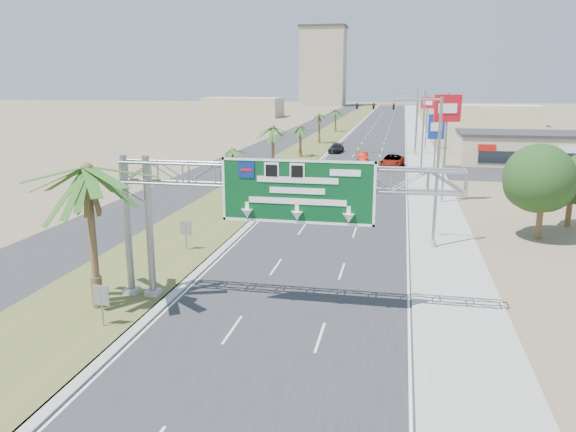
% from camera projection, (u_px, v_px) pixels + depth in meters
% --- Properties ---
extents(ground, '(600.00, 600.00, 0.00)m').
position_uv_depth(ground, '(229.00, 425.00, 18.32)').
color(ground, '#8C7A59').
rests_on(ground, ground).
extents(road, '(12.00, 300.00, 0.02)m').
position_uv_depth(road, '(378.00, 133.00, 123.17)').
color(road, '#28282B').
rests_on(road, ground).
extents(sidewalk_right, '(4.00, 300.00, 0.10)m').
position_uv_depth(sidewalk_right, '(418.00, 133.00, 121.52)').
color(sidewalk_right, '#9E9B93').
rests_on(sidewalk_right, ground).
extents(median_grass, '(7.00, 300.00, 0.12)m').
position_uv_depth(median_grass, '(333.00, 132.00, 125.08)').
color(median_grass, '#515D29').
rests_on(median_grass, ground).
extents(opposing_road, '(8.00, 300.00, 0.02)m').
position_uv_depth(opposing_road, '(302.00, 131.00, 126.44)').
color(opposing_road, '#28282B').
rests_on(opposing_road, ground).
extents(sign_gantry, '(16.75, 1.24, 7.50)m').
position_uv_depth(sign_gantry, '(267.00, 187.00, 26.58)').
color(sign_gantry, gray).
rests_on(sign_gantry, ground).
extents(palm_near, '(5.70, 5.70, 8.35)m').
position_uv_depth(palm_near, '(87.00, 170.00, 26.11)').
color(palm_near, brown).
rests_on(palm_near, ground).
extents(palm_row_b, '(3.99, 3.99, 5.95)m').
position_uv_depth(palm_row_b, '(232.00, 152.00, 49.51)').
color(palm_row_b, brown).
rests_on(palm_row_b, ground).
extents(palm_row_c, '(3.99, 3.99, 6.75)m').
position_uv_depth(palm_row_c, '(273.00, 129.00, 64.59)').
color(palm_row_c, brown).
rests_on(palm_row_c, ground).
extents(palm_row_d, '(3.99, 3.99, 5.45)m').
position_uv_depth(palm_row_d, '(300.00, 127.00, 82.03)').
color(palm_row_d, brown).
rests_on(palm_row_d, ground).
extents(palm_row_e, '(3.99, 3.99, 6.15)m').
position_uv_depth(palm_row_e, '(319.00, 115.00, 99.98)').
color(palm_row_e, brown).
rests_on(palm_row_e, ground).
extents(palm_row_f, '(3.99, 3.99, 5.75)m').
position_uv_depth(palm_row_f, '(336.00, 111.00, 123.90)').
color(palm_row_f, brown).
rests_on(palm_row_f, ground).
extents(streetlight_near, '(3.27, 0.44, 10.00)m').
position_uv_depth(streetlight_near, '(434.00, 179.00, 36.79)').
color(streetlight_near, gray).
rests_on(streetlight_near, ground).
extents(streetlight_mid, '(3.27, 0.44, 10.00)m').
position_uv_depth(streetlight_mid, '(421.00, 137.00, 65.39)').
color(streetlight_mid, gray).
rests_on(streetlight_mid, ground).
extents(streetlight_far, '(3.27, 0.44, 10.00)m').
position_uv_depth(streetlight_far, '(415.00, 118.00, 99.70)').
color(streetlight_far, gray).
rests_on(streetlight_far, ground).
extents(signal_mast, '(10.28, 0.71, 8.00)m').
position_uv_depth(signal_mast, '(403.00, 123.00, 84.80)').
color(signal_mast, gray).
rests_on(signal_mast, ground).
extents(store_building, '(18.00, 10.00, 4.00)m').
position_uv_depth(store_building, '(527.00, 149.00, 76.52)').
color(store_building, tan).
rests_on(store_building, ground).
extents(oak_near, '(4.50, 4.50, 6.80)m').
position_uv_depth(oak_near, '(544.00, 176.00, 39.16)').
color(oak_near, brown).
rests_on(oak_near, ground).
extents(oak_far, '(3.50, 3.50, 5.60)m').
position_uv_depth(oak_far, '(573.00, 178.00, 42.56)').
color(oak_far, brown).
rests_on(oak_far, ground).
extents(median_signback_a, '(0.75, 0.08, 2.08)m').
position_uv_depth(median_signback_a, '(101.00, 298.00, 25.21)').
color(median_signback_a, gray).
rests_on(median_signback_a, ground).
extents(median_signback_b, '(0.75, 0.08, 2.08)m').
position_uv_depth(median_signback_b, '(186.00, 230.00, 36.78)').
color(median_signback_b, gray).
rests_on(median_signback_b, ground).
extents(tower_distant, '(20.00, 16.00, 35.00)m').
position_uv_depth(tower_distant, '(323.00, 67.00, 258.69)').
color(tower_distant, tan).
rests_on(tower_distant, ground).
extents(building_distant_left, '(24.00, 14.00, 6.00)m').
position_uv_depth(building_distant_left, '(243.00, 107.00, 178.80)').
color(building_distant_left, tan).
rests_on(building_distant_left, ground).
extents(building_distant_right, '(20.00, 12.00, 5.00)m').
position_uv_depth(building_distant_right, '(501.00, 115.00, 145.40)').
color(building_distant_right, tan).
rests_on(building_distant_right, ground).
extents(car_left_lane, '(2.09, 4.11, 1.34)m').
position_uv_depth(car_left_lane, '(312.00, 198.00, 50.78)').
color(car_left_lane, black).
rests_on(car_left_lane, ground).
extents(car_mid_lane, '(2.02, 4.48, 1.43)m').
position_uv_depth(car_mid_lane, '(362.00, 157.00, 77.84)').
color(car_mid_lane, maroon).
rests_on(car_mid_lane, ground).
extents(car_right_lane, '(3.32, 6.11, 1.63)m').
position_uv_depth(car_right_lane, '(392.00, 161.00, 73.23)').
color(car_right_lane, gray).
rests_on(car_right_lane, ground).
extents(car_far, '(2.28, 4.86, 1.37)m').
position_uv_depth(car_far, '(336.00, 148.00, 88.51)').
color(car_far, black).
rests_on(car_far, ground).
extents(pole_sign_red_near, '(2.40, 0.87, 10.03)m').
position_uv_depth(pole_sign_red_near, '(447.00, 116.00, 50.04)').
color(pole_sign_red_near, gray).
rests_on(pole_sign_red_near, ground).
extents(pole_sign_blue, '(2.01, 0.83, 7.31)m').
position_uv_depth(pole_sign_blue, '(436.00, 129.00, 68.26)').
color(pole_sign_blue, gray).
rests_on(pole_sign_blue, ground).
extents(pole_sign_red_far, '(2.12, 1.20, 8.68)m').
position_uv_depth(pole_sign_red_far, '(427.00, 107.00, 91.57)').
color(pole_sign_red_far, gray).
rests_on(pole_sign_red_far, ground).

